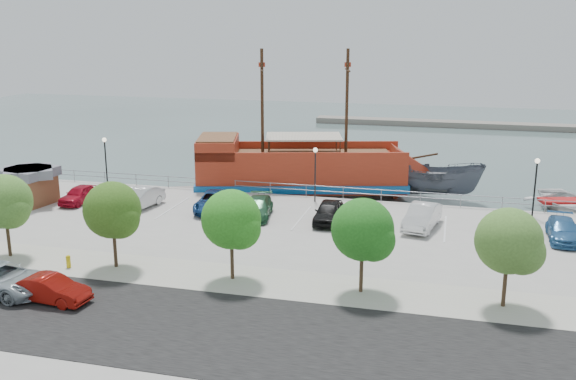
# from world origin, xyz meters

# --- Properties ---
(ground) EXTENTS (160.00, 160.00, 0.00)m
(ground) POSITION_xyz_m (0.00, 0.00, -1.00)
(ground) COLOR #3F524F
(street) EXTENTS (100.00, 8.00, 0.04)m
(street) POSITION_xyz_m (0.00, -16.00, 0.01)
(street) COLOR black
(street) RESTS_ON land_slab
(sidewalk) EXTENTS (100.00, 4.00, 0.05)m
(sidewalk) POSITION_xyz_m (0.00, -10.00, 0.01)
(sidewalk) COLOR #AFAB98
(sidewalk) RESTS_ON land_slab
(seawall_railing) EXTENTS (50.00, 0.06, 1.00)m
(seawall_railing) POSITION_xyz_m (0.00, 7.80, 0.53)
(seawall_railing) COLOR gray
(seawall_railing) RESTS_ON land_slab
(far_shore) EXTENTS (40.00, 3.00, 0.80)m
(far_shore) POSITION_xyz_m (10.00, 55.00, -0.60)
(far_shore) COLOR gray
(far_shore) RESTS_ON ground
(pirate_ship) EXTENTS (21.08, 10.62, 13.05)m
(pirate_ship) POSITION_xyz_m (-0.96, 12.25, 1.19)
(pirate_ship) COLOR #A32D18
(pirate_ship) RESTS_ON ground
(patrol_boat) EXTENTS (7.97, 3.33, 3.03)m
(patrol_boat) POSITION_xyz_m (9.03, 13.15, 0.52)
(patrol_boat) COLOR #4F5561
(patrol_boat) RESTS_ON ground
(speedboat) EXTENTS (6.59, 8.03, 1.45)m
(speedboat) POSITION_xyz_m (18.98, 11.23, -0.27)
(speedboat) COLOR silver
(speedboat) RESTS_ON ground
(dock_west) EXTENTS (7.75, 4.97, 0.43)m
(dock_west) POSITION_xyz_m (-13.38, 9.20, -0.79)
(dock_west) COLOR gray
(dock_west) RESTS_ON ground
(dock_mid) EXTENTS (6.27, 1.82, 0.36)m
(dock_mid) POSITION_xyz_m (8.36, 9.20, -0.82)
(dock_mid) COLOR #6D655A
(dock_mid) RESTS_ON ground
(dock_east) EXTENTS (6.78, 1.99, 0.39)m
(dock_east) POSITION_xyz_m (14.52, 9.20, -0.81)
(dock_east) COLOR #70675D
(dock_east) RESTS_ON ground
(shed) EXTENTS (3.91, 3.91, 2.82)m
(shed) POSITION_xyz_m (-21.09, 0.45, 1.50)
(shed) COLOR brown
(shed) RESTS_ON land_slab
(street_van) EXTENTS (5.85, 3.20, 1.55)m
(street_van) POSITION_xyz_m (-11.92, -14.73, 0.78)
(street_van) COLOR #A1AEB6
(street_van) RESTS_ON street
(street_sedan) EXTENTS (4.18, 1.80, 1.34)m
(street_sedan) POSITION_xyz_m (-8.74, -15.05, 0.67)
(street_sedan) COLOR maroon
(street_sedan) RESTS_ON street
(fire_hydrant) EXTENTS (0.27, 0.27, 0.78)m
(fire_hydrant) POSITION_xyz_m (-10.54, -10.80, 0.42)
(fire_hydrant) COLOR gold
(fire_hydrant) RESTS_ON sidewalk
(lamp_post_left) EXTENTS (0.36, 0.36, 4.28)m
(lamp_post_left) POSITION_xyz_m (-18.00, 6.50, 2.94)
(lamp_post_left) COLOR black
(lamp_post_left) RESTS_ON land_slab
(lamp_post_mid) EXTENTS (0.36, 0.36, 4.28)m
(lamp_post_mid) POSITION_xyz_m (0.00, 6.50, 2.94)
(lamp_post_mid) COLOR black
(lamp_post_mid) RESTS_ON land_slab
(lamp_post_right) EXTENTS (0.36, 0.36, 4.28)m
(lamp_post_right) POSITION_xyz_m (16.00, 6.50, 2.94)
(lamp_post_right) COLOR black
(lamp_post_right) RESTS_ON land_slab
(tree_b) EXTENTS (3.30, 3.20, 5.00)m
(tree_b) POSITION_xyz_m (-14.85, -10.07, 3.30)
(tree_b) COLOR #473321
(tree_b) RESTS_ON sidewalk
(tree_c) EXTENTS (3.30, 3.20, 5.00)m
(tree_c) POSITION_xyz_m (-7.85, -10.07, 3.30)
(tree_c) COLOR #473321
(tree_c) RESTS_ON sidewalk
(tree_d) EXTENTS (3.30, 3.20, 5.00)m
(tree_d) POSITION_xyz_m (-0.85, -10.07, 3.30)
(tree_d) COLOR #473321
(tree_d) RESTS_ON sidewalk
(tree_e) EXTENTS (3.30, 3.20, 5.00)m
(tree_e) POSITION_xyz_m (6.15, -10.07, 3.30)
(tree_e) COLOR #473321
(tree_e) RESTS_ON sidewalk
(tree_f) EXTENTS (3.30, 3.20, 5.00)m
(tree_f) POSITION_xyz_m (13.15, -10.07, 3.30)
(tree_f) COLOR #473321
(tree_f) RESTS_ON sidewalk
(parked_car_a) EXTENTS (1.71, 4.05, 1.37)m
(parked_car_a) POSITION_xyz_m (-17.56, 1.58, 0.68)
(parked_car_a) COLOR #AA0C20
(parked_car_a) RESTS_ON land_slab
(parked_car_b) EXTENTS (2.28, 4.82, 1.53)m
(parked_car_b) POSITION_xyz_m (-12.36, 1.36, 0.76)
(parked_car_b) COLOR silver
(parked_car_b) RESTS_ON land_slab
(parked_car_c) EXTENTS (3.02, 5.39, 1.42)m
(parked_car_c) POSITION_xyz_m (-6.69, 2.25, 0.71)
(parked_car_c) COLOR navy
(parked_car_c) RESTS_ON land_slab
(parked_car_d) EXTENTS (2.64, 4.96, 1.37)m
(parked_car_d) POSITION_xyz_m (-3.14, 1.49, 0.68)
(parked_car_d) COLOR #275B38
(parked_car_d) RESTS_ON land_slab
(parked_car_e) EXTENTS (1.94, 4.50, 1.51)m
(parked_car_e) POSITION_xyz_m (2.07, 1.47, 0.76)
(parked_car_e) COLOR black
(parked_car_e) RESTS_ON land_slab
(parked_car_f) EXTENTS (2.57, 5.15, 1.62)m
(parked_car_f) POSITION_xyz_m (8.44, 1.77, 0.81)
(parked_car_f) COLOR silver
(parked_car_f) RESTS_ON land_slab
(parked_car_h) EXTENTS (1.99, 4.67, 1.34)m
(parked_car_h) POSITION_xyz_m (17.34, 1.47, 0.67)
(parked_car_h) COLOR #2F679F
(parked_car_h) RESTS_ON land_slab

